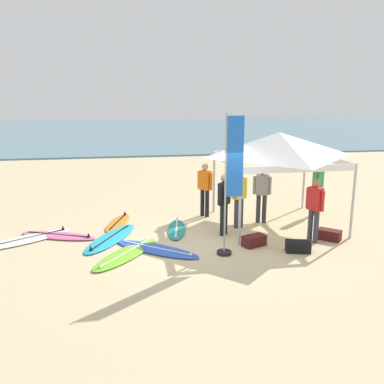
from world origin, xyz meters
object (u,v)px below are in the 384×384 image
object	(u,v)px
surfboard_cyan	(111,238)
gear_bag_on_sand	(329,235)
surfboard_orange	(118,222)
surfboard_blue	(157,249)
surfboard_white	(26,239)
surfboard_pink	(59,235)
surfboard_lime	(126,254)
canopy_tent	(279,145)
banner_flag	(230,192)
surfboard_teal	(176,229)
person_green	(318,184)
gear_bag_by_pole	(254,241)
person_black	(224,200)
person_orange	(205,186)
gear_bag_near_tent	(298,247)
person_grey	(262,191)
person_red	(315,206)
person_yellow	(239,195)

from	to	relation	value
surfboard_cyan	gear_bag_on_sand	xyz separation A→B (m)	(5.80, -0.98, 0.10)
surfboard_orange	gear_bag_on_sand	world-z (taller)	gear_bag_on_sand
surfboard_blue	surfboard_white	size ratio (longest dim) A/B	0.90
surfboard_pink	surfboard_lime	world-z (taller)	same
canopy_tent	banner_flag	distance (m)	3.03
surfboard_teal	person_green	distance (m)	4.89
canopy_tent	gear_bag_by_pole	bearing A→B (deg)	-125.14
surfboard_orange	person_black	world-z (taller)	person_black
person_black	gear_bag_on_sand	bearing A→B (deg)	-17.88
person_orange	banner_flag	bearing A→B (deg)	-90.68
gear_bag_near_tent	gear_bag_by_pole	size ratio (longest dim) A/B	1.00
person_grey	surfboard_lime	bearing A→B (deg)	-153.95
surfboard_cyan	surfboard_white	distance (m)	2.25
person_orange	surfboard_lime	bearing A→B (deg)	-130.58
surfboard_teal	person_black	size ratio (longest dim) A/B	1.11
banner_flag	person_green	bearing A→B (deg)	38.49
surfboard_teal	person_red	bearing A→B (deg)	-23.95
surfboard_lime	person_yellow	bearing A→B (deg)	26.78
surfboard_pink	person_orange	size ratio (longest dim) A/B	1.33
surfboard_white	gear_bag_by_pole	bearing A→B (deg)	-13.16
person_grey	person_yellow	world-z (taller)	same
gear_bag_near_tent	gear_bag_by_pole	xyz separation A→B (m)	(-0.95, 0.58, 0.00)
person_orange	banner_flag	world-z (taller)	banner_flag
surfboard_white	canopy_tent	bearing A→B (deg)	2.66
canopy_tent	surfboard_teal	distance (m)	3.83
surfboard_cyan	surfboard_teal	distance (m)	1.91
person_green	person_red	distance (m)	2.76
surfboard_cyan	surfboard_orange	world-z (taller)	same
surfboard_cyan	person_green	distance (m)	6.77
person_orange	person_grey	xyz separation A→B (m)	(1.56, -0.96, 0.00)
person_green	person_orange	size ratio (longest dim) A/B	1.00
person_red	canopy_tent	bearing A→B (deg)	104.11
person_black	person_grey	bearing A→B (deg)	33.03
surfboard_blue	surfboard_orange	distance (m)	2.60
surfboard_pink	banner_flag	xyz separation A→B (m)	(4.30, -1.98, 1.54)
canopy_tent	surfboard_pink	size ratio (longest dim) A/B	1.42
surfboard_white	surfboard_lime	bearing A→B (deg)	-29.56
person_green	gear_bag_on_sand	bearing A→B (deg)	-107.69
surfboard_orange	banner_flag	size ratio (longest dim) A/B	0.55
person_green	person_black	distance (m)	3.77
surfboard_orange	surfboard_white	size ratio (longest dim) A/B	0.74
surfboard_white	person_black	distance (m)	5.43
surfboard_white	gear_bag_near_tent	distance (m)	7.12
surfboard_teal	person_grey	xyz separation A→B (m)	(2.63, 0.32, 0.95)
banner_flag	gear_bag_near_tent	size ratio (longest dim) A/B	5.67
person_black	gear_bag_on_sand	distance (m)	2.96
surfboard_orange	person_red	xyz separation A→B (m)	(5.10, -2.45, 0.95)
person_red	person_orange	size ratio (longest dim) A/B	1.00
person_black	surfboard_cyan	bearing A→B (deg)	177.94
person_grey	surfboard_white	bearing A→B (deg)	-175.68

